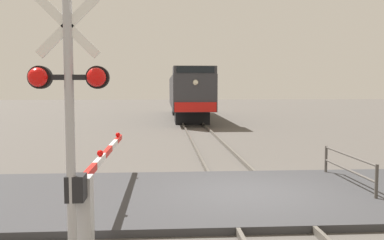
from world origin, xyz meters
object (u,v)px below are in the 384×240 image
(crossing_gate, at_px, (91,187))
(guard_railing, at_px, (348,166))
(crossing_signal, at_px, (69,99))
(locomotive, at_px, (188,93))

(crossing_gate, xyz_separation_m, guard_railing, (6.24, 2.93, -0.25))
(guard_railing, bearing_deg, crossing_signal, -145.23)
(crossing_gate, bearing_deg, crossing_signal, -91.86)
(crossing_gate, distance_m, guard_railing, 6.90)
(crossing_signal, bearing_deg, locomotive, 83.37)
(crossing_signal, distance_m, guard_railing, 7.88)
(locomotive, relative_size, crossing_gate, 2.73)
(locomotive, height_order, crossing_signal, locomotive)
(locomotive, height_order, guard_railing, locomotive)
(locomotive, bearing_deg, crossing_gate, -96.87)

